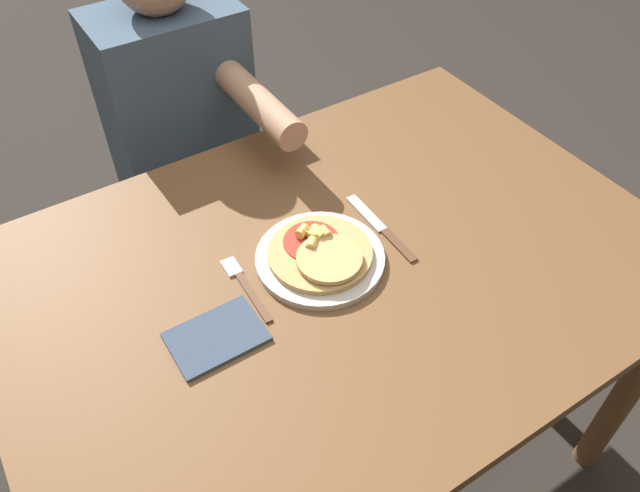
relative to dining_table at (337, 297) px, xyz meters
The scene contains 8 objects.
ground_plane 0.67m from the dining_table, ahead, with size 8.00×8.00×0.00m, color #2D2823.
dining_table is the anchor object (origin of this frame).
plate 0.12m from the dining_table, 142.57° to the left, with size 0.25×0.25×0.01m.
pizza 0.13m from the dining_table, 145.14° to the left, with size 0.20×0.20×0.04m.
fork 0.21m from the dining_table, 166.18° to the left, with size 0.03×0.18×0.00m.
knife 0.17m from the dining_table, 12.07° to the left, with size 0.03×0.22×0.00m.
napkin 0.30m from the dining_table, behind, with size 0.16×0.11×0.01m.
person_diner 0.67m from the dining_table, 93.17° to the left, with size 0.35×0.52×1.18m.
Camera 1 is at (-0.47, -0.66, 1.65)m, focal length 35.00 mm.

